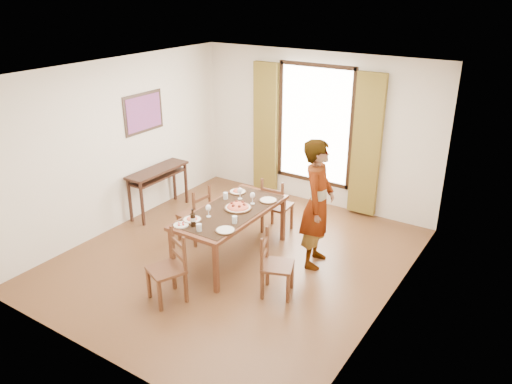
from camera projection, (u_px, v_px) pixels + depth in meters
The scene contains 22 objects.
ground at pixel (235, 258), 7.33m from camera, with size 5.00×5.00×0.00m, color #4D3418.
room_shell at pixel (238, 156), 6.83m from camera, with size 4.60×5.10×2.74m.
console_table at pixel (158, 175), 8.54m from camera, with size 0.38×1.20×0.80m.
dining_table at pixel (231, 214), 7.10m from camera, with size 0.86×1.83×0.76m.
chair_west at pixel (196, 216), 7.68m from camera, with size 0.44×0.44×0.91m.
chair_north at pixel (276, 207), 7.94m from camera, with size 0.44×0.44×0.93m.
chair_south at pixel (169, 270), 6.22m from camera, with size 0.54×0.54×0.92m.
chair_east at pixel (275, 266), 6.35m from camera, with size 0.49×0.49×0.87m.
man at pixel (318, 204), 6.86m from camera, with size 0.58×0.76×1.85m, color #9A9EA2.
plate_sw at pixel (192, 219), 6.76m from camera, with size 0.27×0.27×0.05m, color silver, non-canonical shape.
plate_se at pixel (225, 229), 6.47m from camera, with size 0.27×0.27×0.05m, color silver, non-canonical shape.
plate_nw at pixel (238, 191), 7.66m from camera, with size 0.27×0.27×0.05m, color silver, non-canonical shape.
plate_ne at pixel (268, 199), 7.36m from camera, with size 0.27×0.27×0.05m, color silver, non-canonical shape.
pasta_platter at pixel (238, 206), 7.10m from camera, with size 0.40×0.40×0.10m, color #B11B16, non-canonical shape.
caprese_plate at pixel (181, 224), 6.62m from camera, with size 0.20×0.20×0.04m, color silver, non-canonical shape.
wine_glass_a at pixel (208, 211), 6.84m from camera, with size 0.08×0.08×0.18m, color white, non-canonical shape.
wine_glass_b at pixel (253, 198), 7.24m from camera, with size 0.08×0.08×0.18m, color white, non-canonical shape.
wine_glass_c at pixel (240, 193), 7.40m from camera, with size 0.08×0.08×0.18m, color white, non-canonical shape.
tumbler_a at pixel (235, 220), 6.68m from camera, with size 0.07×0.07×0.10m, color silver.
tumbler_b at pixel (226, 196), 7.42m from camera, with size 0.07×0.07×0.10m, color silver.
tumbler_c at pixel (199, 227), 6.47m from camera, with size 0.07×0.07×0.10m, color silver.
wine_bottle at pixel (193, 218), 6.57m from camera, with size 0.07×0.07×0.25m, color black, non-canonical shape.
Camera 1 is at (3.72, -5.18, 3.75)m, focal length 35.00 mm.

